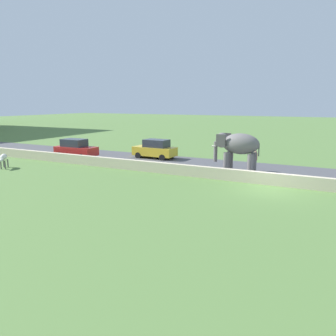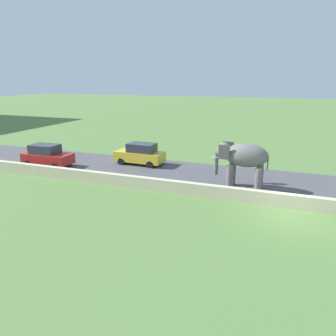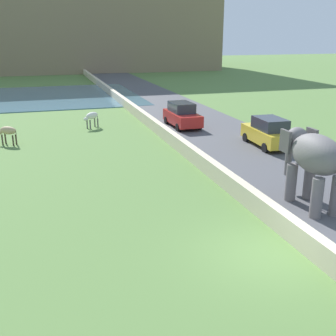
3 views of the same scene
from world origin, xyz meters
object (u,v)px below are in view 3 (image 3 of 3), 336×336
(car_red, at_px, (182,115))
(cow_white, at_px, (92,117))
(cow_tan, at_px, (7,131))
(car_yellow, at_px, (268,132))
(elephant, at_px, (313,157))

(car_red, xyz_separation_m, cow_white, (-6.34, 1.69, -0.06))
(car_red, bearing_deg, cow_tan, -172.47)
(car_yellow, relative_size, cow_tan, 3.03)
(elephant, relative_size, car_yellow, 0.86)
(elephant, relative_size, cow_tan, 2.59)
(car_red, xyz_separation_m, car_yellow, (3.15, -6.78, 0.00))
(cow_white, bearing_deg, car_yellow, -41.77)
(elephant, distance_m, car_yellow, 9.24)
(car_red, distance_m, car_yellow, 7.48)
(elephant, bearing_deg, car_red, 90.03)
(cow_tan, bearing_deg, car_red, 7.53)
(cow_white, relative_size, cow_tan, 0.97)
(cow_white, distance_m, cow_tan, 6.44)
(elephant, xyz_separation_m, car_yellow, (3.14, 8.61, -1.14))
(elephant, relative_size, car_red, 0.86)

